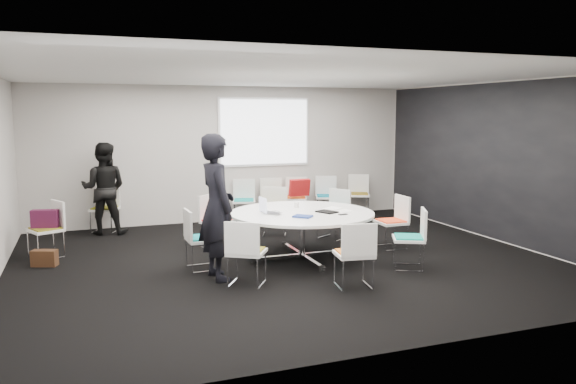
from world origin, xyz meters
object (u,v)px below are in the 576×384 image
object	(u,v)px
chair_back_c	(296,206)
cup	(297,205)
chair_back_e	(359,202)
chair_person_back	(105,218)
chair_ring_b	(334,224)
chair_back_a	(244,209)
chair_ring_h	(409,250)
chair_ring_d	(217,231)
chair_ring_c	(274,221)
chair_ring_f	(247,265)
chair_ring_a	(392,232)
conference_table	(302,224)
chair_ring_e	(202,251)
chair_ring_g	(354,267)
person_back	(104,188)
maroon_bag	(45,219)
chair_back_b	(272,207)
laptop	(273,212)
person_main	(217,207)
brown_bag	(44,258)
chair_back_d	(326,204)
chair_spare_left	(47,240)

from	to	relation	value
chair_back_c	cup	bearing A→B (deg)	91.20
chair_back_e	chair_person_back	xyz separation A→B (m)	(-5.40, -0.01, 0.00)
chair_ring_b	chair_back_a	size ratio (longest dim) A/B	1.00
chair_ring_h	chair_ring_b	bearing A→B (deg)	31.76
chair_ring_b	chair_ring_d	xyz separation A→B (m)	(-2.11, 0.10, 0.00)
chair_ring_b	chair_ring_c	distance (m)	1.11
chair_ring_f	chair_back_a	bearing A→B (deg)	107.15
chair_ring_d	chair_ring_f	size ratio (longest dim) A/B	1.00
chair_ring_a	chair_back_a	size ratio (longest dim) A/B	1.00
chair_ring_a	chair_back_a	world-z (taller)	same
chair_ring_d	chair_person_back	bearing A→B (deg)	-88.27
chair_ring_a	chair_back_e	size ratio (longest dim) A/B	1.00
conference_table	chair_ring_a	distance (m)	1.67
chair_ring_e	chair_ring_c	bearing A→B (deg)	134.27
chair_back_e	chair_back_a	bearing A→B (deg)	24.79
chair_ring_g	chair_person_back	bearing A→B (deg)	130.31
chair_ring_g	cup	size ratio (longest dim) A/B	9.78
chair_ring_d	person_back	size ratio (longest dim) A/B	0.51
chair_back_a	person_back	bearing A→B (deg)	20.12
chair_ring_f	maroon_bag	world-z (taller)	chair_ring_f
chair_back_b	cup	distance (m)	2.81
chair_back_b	chair_person_back	bearing A→B (deg)	9.52
chair_person_back	laptop	world-z (taller)	chair_person_back
person_main	cup	size ratio (longest dim) A/B	21.99
chair_ring_d	brown_bag	bearing A→B (deg)	-33.62
chair_back_b	maroon_bag	distance (m)	4.65
maroon_bag	chair_back_d	bearing A→B (deg)	16.86
chair_ring_d	chair_ring_b	bearing A→B (deg)	137.34
chair_ring_d	person_main	distance (m)	1.97
chair_person_back	maroon_bag	xyz separation A→B (m)	(-0.95, -1.71, 0.34)
chair_ring_d	chair_spare_left	size ratio (longest dim) A/B	1.00
chair_ring_a	person_main	distance (m)	3.28
chair_back_c	chair_back_d	bearing A→B (deg)	-161.45
chair_ring_h	chair_back_a	xyz separation A→B (m)	(-1.30, 4.21, 0.00)
chair_back_e	chair_ring_h	bearing A→B (deg)	96.95
chair_ring_h	maroon_bag	size ratio (longest dim) A/B	2.20
conference_table	brown_bag	size ratio (longest dim) A/B	6.19
chair_ring_b	brown_bag	bearing A→B (deg)	62.35
chair_ring_b	chair_back_b	distance (m)	2.09
chair_ring_a	cup	world-z (taller)	chair_ring_a
chair_ring_e	chair_person_back	bearing A→B (deg)	-161.37
chair_spare_left	maroon_bag	world-z (taller)	chair_spare_left
chair_ring_g	laptop	distance (m)	1.82
chair_ring_b	laptop	world-z (taller)	chair_ring_b
chair_back_a	chair_back_b	size ratio (longest dim) A/B	1.00
conference_table	chair_ring_e	xyz separation A→B (m)	(-1.59, -0.09, -0.27)
chair_spare_left	cup	world-z (taller)	chair_spare_left
chair_back_a	maroon_bag	world-z (taller)	chair_back_a
chair_ring_a	maroon_bag	xyz separation A→B (m)	(-5.39, 1.32, 0.34)
chair_ring_h	person_main	distance (m)	2.86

